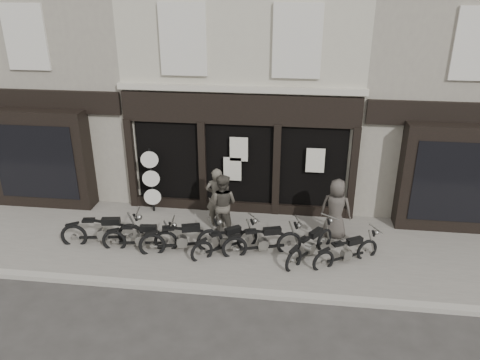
# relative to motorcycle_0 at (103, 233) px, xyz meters

# --- Properties ---
(ground_plane) EXTENTS (90.00, 90.00, 0.00)m
(ground_plane) POSITION_rel_motorcycle_0_xyz_m (3.51, -0.42, -0.44)
(ground_plane) COLOR #2D2B28
(ground_plane) RESTS_ON ground
(pavement) EXTENTS (30.00, 4.20, 0.12)m
(pavement) POSITION_rel_motorcycle_0_xyz_m (3.51, 0.48, -0.38)
(pavement) COLOR #66615A
(pavement) RESTS_ON ground_plane
(kerb) EXTENTS (30.00, 0.25, 0.13)m
(kerb) POSITION_rel_motorcycle_0_xyz_m (3.51, -1.67, -0.37)
(kerb) COLOR gray
(kerb) RESTS_ON ground_plane
(central_building) EXTENTS (7.30, 6.22, 8.34)m
(central_building) POSITION_rel_motorcycle_0_xyz_m (3.51, 5.53, 3.64)
(central_building) COLOR #ADA894
(central_building) RESTS_ON ground
(neighbour_left) EXTENTS (5.60, 6.73, 8.34)m
(neighbour_left) POSITION_rel_motorcycle_0_xyz_m (-2.84, 5.48, 3.60)
(neighbour_left) COLOR gray
(neighbour_left) RESTS_ON ground
(neighbour_right) EXTENTS (5.60, 6.73, 8.34)m
(neighbour_right) POSITION_rel_motorcycle_0_xyz_m (9.86, 5.48, 3.60)
(neighbour_right) COLOR gray
(neighbour_right) RESTS_ON ground
(motorcycle_0) EXTENTS (2.30, 0.72, 1.11)m
(motorcycle_0) POSITION_rel_motorcycle_0_xyz_m (0.00, 0.00, 0.00)
(motorcycle_0) COLOR black
(motorcycle_0) RESTS_ON ground
(motorcycle_1) EXTENTS (2.10, 0.57, 1.01)m
(motorcycle_1) POSITION_rel_motorcycle_0_xyz_m (1.12, -0.11, -0.04)
(motorcycle_1) COLOR black
(motorcycle_1) RESTS_ON ground
(motorcycle_2) EXTENTS (2.24, 0.94, 1.10)m
(motorcycle_2) POSITION_rel_motorcycle_0_xyz_m (2.28, -0.10, -0.00)
(motorcycle_2) COLOR black
(motorcycle_2) RESTS_ON ground
(motorcycle_3) EXTENTS (1.75, 1.42, 0.98)m
(motorcycle_3) POSITION_rel_motorcycle_0_xyz_m (3.46, 0.01, -0.05)
(motorcycle_3) COLOR black
(motorcycle_3) RESTS_ON ground
(motorcycle_4) EXTENTS (2.14, 0.94, 1.06)m
(motorcycle_4) POSITION_rel_motorcycle_0_xyz_m (4.47, 0.06, -0.02)
(motorcycle_4) COLOR black
(motorcycle_4) RESTS_ON ground
(motorcycle_5) EXTENTS (1.41, 1.80, 0.99)m
(motorcycle_5) POSITION_rel_motorcycle_0_xyz_m (5.73, 0.07, -0.04)
(motorcycle_5) COLOR black
(motorcycle_5) RESTS_ON ground
(motorcycle_6) EXTENTS (1.80, 1.24, 0.96)m
(motorcycle_6) POSITION_rel_motorcycle_0_xyz_m (6.67, -0.10, -0.06)
(motorcycle_6) COLOR black
(motorcycle_6) RESTS_ON ground
(man_left) EXTENTS (0.68, 0.45, 1.86)m
(man_left) POSITION_rel_motorcycle_0_xyz_m (2.99, 1.41, 0.61)
(man_left) COLOR #4B463E
(man_left) RESTS_ON pavement
(man_centre) EXTENTS (1.00, 0.85, 1.81)m
(man_centre) POSITION_rel_motorcycle_0_xyz_m (3.21, 1.08, 0.59)
(man_centre) COLOR #413C34
(man_centre) RESTS_ON pavement
(man_right) EXTENTS (0.96, 0.73, 1.78)m
(man_right) POSITION_rel_motorcycle_0_xyz_m (6.43, 1.21, 0.57)
(man_right) COLOR #3D3833
(man_right) RESTS_ON pavement
(advert_sign_post) EXTENTS (0.54, 0.35, 2.23)m
(advert_sign_post) POSITION_rel_motorcycle_0_xyz_m (0.79, 2.12, 0.65)
(advert_sign_post) COLOR black
(advert_sign_post) RESTS_ON ground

